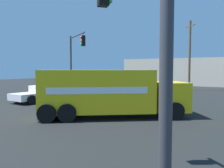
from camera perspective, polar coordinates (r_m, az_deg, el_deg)
The scene contains 7 objects.
ground_plane at distance 14.53m, azimuth -5.60°, elevation -7.56°, with size 100.00×100.00×0.00m, color black.
delivery_truck at distance 13.62m, azimuth -0.69°, elevation -2.06°, with size 8.38×7.07×2.78m.
traffic_light_primary at distance 4.73m, azimuth 5.61°, elevation 18.05°, with size 3.07×2.86×6.11m.
traffic_light_secondary at distance 24.03m, azimuth -9.24°, elevation 6.92°, with size 3.95×2.71×6.38m.
pickup_white at distance 21.38m, azimuth -17.02°, elevation -2.12°, with size 2.58×5.34×1.38m.
utility_pole at distance 32.52m, azimuth 18.62°, elevation 6.87°, with size 1.57×1.71×9.21m.
building_backdrop at distance 44.13m, azimuth 16.48°, elevation 2.92°, with size 20.08×6.00×4.73m, color beige.
Camera 1 is at (8.42, -11.50, 2.83)m, focal length 37.01 mm.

